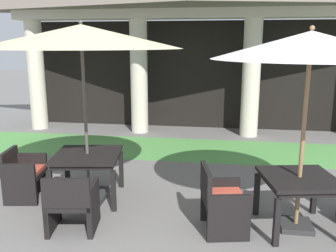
# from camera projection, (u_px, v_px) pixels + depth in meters

# --- Properties ---
(background_pavilion) EXTENTS (10.16, 2.65, 4.55)m
(background_pavilion) POSITION_uv_depth(u_px,v_px,m) (195.00, 1.00, 9.35)
(background_pavilion) COLOR beige
(background_pavilion) RESTS_ON ground
(lawn_strip) EXTENTS (11.96, 1.90, 0.01)m
(lawn_strip) POSITION_uv_depth(u_px,v_px,m) (187.00, 149.00, 8.53)
(lawn_strip) COLOR #519347
(lawn_strip) RESTS_ON ground
(patio_table_near_foreground) EXTENTS (1.08, 1.08, 0.73)m
(patio_table_near_foreground) POSITION_uv_depth(u_px,v_px,m) (299.00, 184.00, 4.76)
(patio_table_near_foreground) COLOR black
(patio_table_near_foreground) RESTS_ON ground
(patio_umbrella_near_foreground) EXTENTS (2.42, 2.42, 2.63)m
(patio_umbrella_near_foreground) POSITION_uv_depth(u_px,v_px,m) (311.00, 47.00, 4.37)
(patio_umbrella_near_foreground) COLOR #2D2D2D
(patio_umbrella_near_foreground) RESTS_ON ground
(patio_chair_near_foreground_west) EXTENTS (0.66, 0.73, 0.87)m
(patio_chair_near_foreground_west) POSITION_uv_depth(u_px,v_px,m) (221.00, 201.00, 4.76)
(patio_chair_near_foreground_west) COLOR black
(patio_chair_near_foreground_west) RESTS_ON ground
(patio_table_mid_left) EXTENTS (1.13, 1.13, 0.74)m
(patio_table_mid_left) POSITION_uv_depth(u_px,v_px,m) (88.00, 159.00, 5.71)
(patio_table_mid_left) COLOR black
(patio_table_mid_left) RESTS_ON ground
(patio_umbrella_mid_left) EXTENTS (2.98, 2.98, 2.75)m
(patio_umbrella_mid_left) POSITION_uv_depth(u_px,v_px,m) (81.00, 38.00, 5.30)
(patio_umbrella_mid_left) COLOR #2D2D2D
(patio_umbrella_mid_left) RESTS_ON ground
(patio_chair_mid_left_west) EXTENTS (0.61, 0.68, 0.80)m
(patio_chair_mid_left_west) POSITION_uv_depth(u_px,v_px,m) (23.00, 174.00, 5.76)
(patio_chair_mid_left_west) COLOR black
(patio_chair_mid_left_west) RESTS_ON ground
(patio_chair_mid_left_south) EXTENTS (0.69, 0.67, 0.81)m
(patio_chair_mid_left_south) POSITION_uv_depth(u_px,v_px,m) (72.00, 203.00, 4.76)
(patio_chair_mid_left_south) COLOR black
(patio_chair_mid_left_south) RESTS_ON ground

